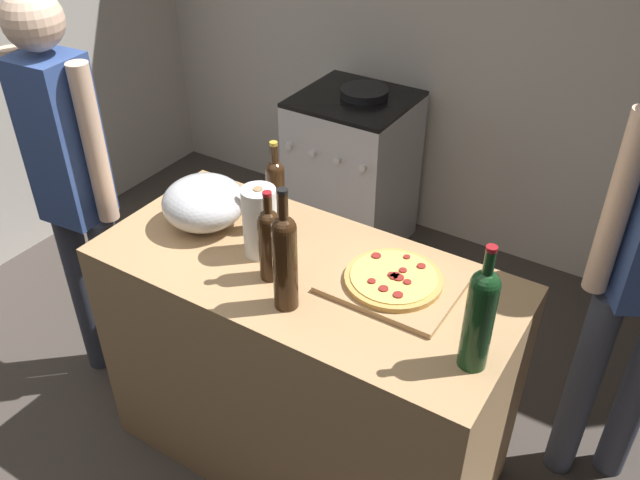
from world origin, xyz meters
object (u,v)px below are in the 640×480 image
(wine_bottle_green, at_px, (276,192))
(stove, at_px, (352,172))
(pizza, at_px, (393,279))
(wine_bottle_amber, at_px, (285,258))
(wine_bottle_clear, at_px, (480,315))
(paper_towel_roll, at_px, (260,222))
(mixing_bowl, at_px, (204,203))
(person_in_stripes, at_px, (73,183))
(wine_bottle_dark, at_px, (269,241))

(wine_bottle_green, relative_size, stove, 0.36)
(pizza, distance_m, wine_bottle_amber, 0.37)
(wine_bottle_clear, distance_m, wine_bottle_amber, 0.57)
(wine_bottle_clear, relative_size, stove, 0.42)
(paper_towel_roll, bearing_deg, mixing_bowl, 173.13)
(paper_towel_roll, xyz_separation_m, person_in_stripes, (-0.81, -0.08, -0.07))
(paper_towel_roll, distance_m, stove, 1.57)
(paper_towel_roll, bearing_deg, stove, 107.34)
(wine_bottle_green, distance_m, wine_bottle_clear, 0.87)
(wine_bottle_clear, bearing_deg, wine_bottle_green, 162.72)
(mixing_bowl, distance_m, wine_bottle_dark, 0.39)
(pizza, bearing_deg, wine_bottle_clear, -28.82)
(paper_towel_roll, xyz_separation_m, stove, (-0.43, 1.38, -0.60))
(wine_bottle_dark, height_order, person_in_stripes, person_in_stripes)
(paper_towel_roll, bearing_deg, wine_bottle_clear, -8.02)
(stove, bearing_deg, wine_bottle_clear, -50.82)
(paper_towel_roll, distance_m, wine_bottle_dark, 0.14)
(wine_bottle_green, height_order, wine_bottle_clear, wine_bottle_clear)
(pizza, distance_m, paper_towel_roll, 0.47)
(pizza, bearing_deg, mixing_bowl, -176.88)
(mixing_bowl, height_order, wine_bottle_clear, wine_bottle_clear)
(wine_bottle_dark, relative_size, wine_bottle_clear, 0.80)
(wine_bottle_clear, bearing_deg, pizza, 151.18)
(pizza, bearing_deg, wine_bottle_dark, -155.32)
(pizza, relative_size, paper_towel_roll, 1.24)
(pizza, height_order, wine_bottle_green, wine_bottle_green)
(wine_bottle_dark, bearing_deg, pizza, 24.68)
(mixing_bowl, relative_size, paper_towel_roll, 1.18)
(paper_towel_roll, bearing_deg, wine_bottle_dark, -40.86)
(wine_bottle_green, bearing_deg, mixing_bowl, -153.37)
(pizza, bearing_deg, stove, 124.05)
(wine_bottle_dark, distance_m, person_in_stripes, 0.92)
(mixing_bowl, relative_size, wine_bottle_dark, 0.93)
(pizza, bearing_deg, wine_bottle_green, 171.41)
(wine_bottle_clear, height_order, wine_bottle_amber, wine_bottle_amber)
(wine_bottle_dark, xyz_separation_m, stove, (-0.54, 1.47, -0.62))
(stove, bearing_deg, pizza, -55.95)
(mixing_bowl, height_order, stove, mixing_bowl)
(wine_bottle_clear, relative_size, person_in_stripes, 0.23)
(wine_bottle_dark, height_order, wine_bottle_amber, wine_bottle_amber)
(stove, bearing_deg, wine_bottle_amber, -67.23)
(wine_bottle_amber, bearing_deg, wine_bottle_clear, 6.77)
(wine_bottle_green, bearing_deg, pizza, -8.59)
(wine_bottle_clear, xyz_separation_m, wine_bottle_amber, (-0.56, -0.07, 0.00))
(pizza, distance_m, person_in_stripes, 1.28)
(paper_towel_roll, xyz_separation_m, wine_bottle_amber, (0.22, -0.18, 0.05))
(paper_towel_roll, height_order, wine_bottle_amber, wine_bottle_amber)
(paper_towel_roll, bearing_deg, wine_bottle_amber, -38.47)
(wine_bottle_amber, xyz_separation_m, person_in_stripes, (-1.04, 0.10, -0.12))
(paper_towel_roll, bearing_deg, wine_bottle_green, 105.29)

